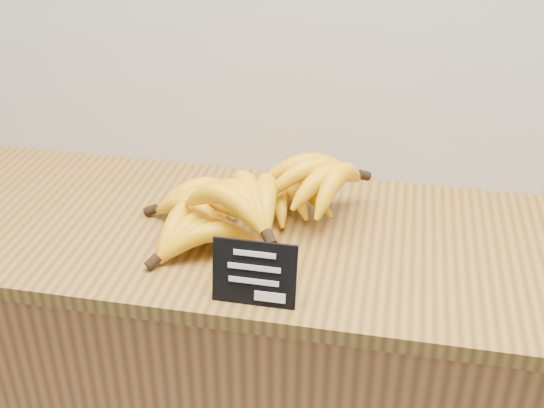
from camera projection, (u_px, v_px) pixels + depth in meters
The scene contains 4 objects.
counter at pixel (276, 406), 1.57m from camera, with size 1.40×0.50×0.90m, color #A26A34.
counter_top at pixel (277, 238), 1.34m from camera, with size 1.51×0.54×0.03m, color olive.
chalkboard_sign at pixel (254, 274), 1.12m from camera, with size 0.14×0.01×0.11m, color black.
banana_pile at pixel (249, 201), 1.31m from camera, with size 0.46×0.35×0.13m.
Camera 1 is at (0.16, 1.65, 1.65)m, focal length 45.00 mm.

